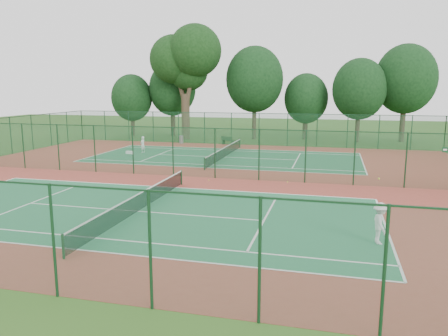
{
  "coord_description": "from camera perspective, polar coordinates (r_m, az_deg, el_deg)",
  "views": [
    {
      "loc": [
        9.42,
        -28.65,
        6.22
      ],
      "look_at": [
        3.32,
        -4.49,
        1.6
      ],
      "focal_mm": 35.0,
      "sensor_mm": 36.0,
      "label": 1
    }
  ],
  "objects": [
    {
      "name": "stray_ball_a",
      "position": [
        29.5,
        -1.99,
        -1.59
      ],
      "size": [
        0.07,
        0.07,
        0.07
      ],
      "primitive_type": "sphere",
      "color": "#C3E836",
      "rests_on": "red_pad"
    },
    {
      "name": "player_far",
      "position": [
        42.71,
        -10.57,
        3.03
      ],
      "size": [
        0.49,
        0.64,
        1.56
      ],
      "primitive_type": "imported",
      "rotation": [
        0.0,
        0.0,
        -1.79
      ],
      "color": "white",
      "rests_on": "court_far"
    },
    {
      "name": "trash_bin",
      "position": [
        49.3,
        -5.6,
        3.73
      ],
      "size": [
        0.52,
        0.52,
        0.89
      ],
      "primitive_type": "cylinder",
      "rotation": [
        0.0,
        0.0,
        0.05
      ],
      "color": "slate",
      "rests_on": "red_pad"
    },
    {
      "name": "red_pad",
      "position": [
        30.79,
        -3.94,
        -1.17
      ],
      "size": [
        40.0,
        36.0,
        0.01
      ],
      "primitive_type": "cube",
      "color": "brown",
      "rests_on": "ground"
    },
    {
      "name": "fence_divider",
      "position": [
        30.48,
        -3.98,
        2.07
      ],
      "size": [
        40.0,
        0.09,
        3.5
      ],
      "color": "#1C552C",
      "rests_on": "ground"
    },
    {
      "name": "kit_bag",
      "position": [
        42.19,
        -12.21,
        1.99
      ],
      "size": [
        0.77,
        0.41,
        0.27
      ],
      "primitive_type": "cube",
      "rotation": [
        0.0,
        0.0,
        -0.19
      ],
      "color": "white",
      "rests_on": "red_pad"
    },
    {
      "name": "stray_ball_c",
      "position": [
        30.47,
        -6.1,
        -1.25
      ],
      "size": [
        0.07,
        0.07,
        0.07
      ],
      "primitive_type": "sphere",
      "color": "gold",
      "rests_on": "red_pad"
    },
    {
      "name": "player_near",
      "position": [
        18.65,
        19.74,
        -6.82
      ],
      "size": [
        0.82,
        1.19,
        1.69
      ],
      "primitive_type": "imported",
      "rotation": [
        0.0,
        0.0,
        1.76
      ],
      "color": "silver",
      "rests_on": "court_near"
    },
    {
      "name": "fence_north",
      "position": [
        47.8,
        2.77,
        5.14
      ],
      "size": [
        40.0,
        0.09,
        3.5
      ],
      "color": "#1B512D",
      "rests_on": "ground"
    },
    {
      "name": "court_near",
      "position": [
        22.66,
        -11.05,
        -5.59
      ],
      "size": [
        23.77,
        10.97,
        0.01
      ],
      "primitive_type": "cube",
      "color": "#216940",
      "rests_on": "red_pad"
    },
    {
      "name": "stray_ball_b",
      "position": [
        29.2,
        8.3,
        -1.81
      ],
      "size": [
        0.08,
        0.08,
        0.08
      ],
      "primitive_type": "sphere",
      "color": "gold",
      "rests_on": "red_pad"
    },
    {
      "name": "tennis_net_near",
      "position": [
        22.52,
        -11.09,
        -4.29
      ],
      "size": [
        0.1,
        12.9,
        0.97
      ],
      "color": "#153B1E",
      "rests_on": "ground"
    },
    {
      "name": "fence_south",
      "position": [
        14.9,
        -26.25,
        -8.02
      ],
      "size": [
        40.0,
        0.09,
        3.5
      ],
      "color": "#1B5135",
      "rests_on": "ground"
    },
    {
      "name": "evergreen_row",
      "position": [
        54.0,
        4.59,
        3.85
      ],
      "size": [
        39.0,
        5.0,
        12.0
      ],
      "primitive_type": null,
      "color": "black",
      "rests_on": "ground"
    },
    {
      "name": "ground",
      "position": [
        30.79,
        -3.94,
        -1.18
      ],
      "size": [
        120.0,
        120.0,
        0.0
      ],
      "primitive_type": "plane",
      "color": "#2D551A",
      "rests_on": "ground"
    },
    {
      "name": "court_far",
      "position": [
        39.3,
        0.13,
        1.42
      ],
      "size": [
        23.77,
        10.97,
        0.01
      ],
      "primitive_type": "cube",
      "color": "#1D5C38",
      "rests_on": "red_pad"
    },
    {
      "name": "bench",
      "position": [
        47.88,
        0.46,
        3.62
      ],
      "size": [
        1.54,
        0.98,
        0.92
      ],
      "rotation": [
        0.0,
        0.0,
        -0.4
      ],
      "color": "#13371B",
      "rests_on": "red_pad"
    },
    {
      "name": "tennis_net_far",
      "position": [
        39.22,
        0.13,
        2.18
      ],
      "size": [
        0.1,
        12.9,
        0.97
      ],
      "color": "#153921",
      "rests_on": "ground"
    },
    {
      "name": "big_tree",
      "position": [
        53.39,
        -4.99,
        14.05
      ],
      "size": [
        8.79,
        6.43,
        13.5
      ],
      "color": "#3D3021",
      "rests_on": "ground"
    }
  ]
}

